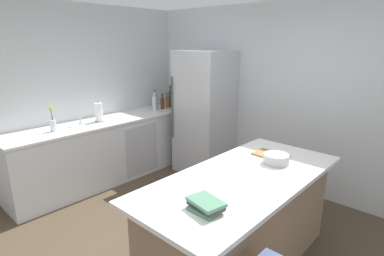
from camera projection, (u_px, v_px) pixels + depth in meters
wall_rear at (289, 98)px, 4.29m from camera, size 6.00×0.10×2.60m
wall_left at (52, 98)px, 4.30m from camera, size 0.10×6.00×2.60m
counter_run_left at (109, 149)px, 4.72m from camera, size 0.68×2.99×0.94m
kitchen_island at (241, 220)px, 2.86m from camera, size 0.97×2.14×0.91m
refrigerator at (205, 113)px, 4.88m from camera, size 0.79×0.74×1.94m
sink_faucet at (80, 113)px, 4.30m from camera, size 0.15×0.05×0.30m
flower_vase at (53, 123)px, 3.97m from camera, size 0.08×0.08×0.34m
paper_towel_roll at (99, 113)px, 4.46m from camera, size 0.14×0.14×0.31m
olive_oil_bottle at (176, 100)px, 5.49m from camera, size 0.06×0.06×0.29m
wine_bottle at (171, 98)px, 5.45m from camera, size 0.07×0.07×0.38m
vinegar_bottle at (167, 102)px, 5.39m from camera, size 0.05×0.05×0.26m
syrup_bottle at (162, 103)px, 5.32m from camera, size 0.07×0.07×0.26m
gin_bottle at (156, 101)px, 5.30m from camera, size 0.08×0.08×0.34m
soda_bottle at (154, 103)px, 5.18m from camera, size 0.07×0.07×0.33m
cookbook_stack at (206, 205)px, 2.17m from camera, size 0.29×0.22×0.08m
mixing_bowl at (276, 159)px, 3.01m from camera, size 0.25×0.25×0.10m
cutting_board at (271, 155)px, 3.23m from camera, size 0.35×0.25×0.02m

